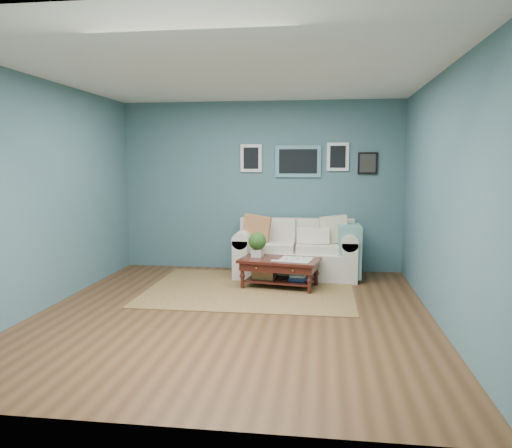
# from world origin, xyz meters

# --- Properties ---
(room_shell) EXTENTS (5.00, 5.02, 2.70)m
(room_shell) POSITION_xyz_m (0.02, 0.06, 1.36)
(room_shell) COLOR brown
(room_shell) RESTS_ON ground
(area_rug) EXTENTS (2.78, 2.22, 0.01)m
(area_rug) POSITION_xyz_m (0.04, 1.13, 0.01)
(area_rug) COLOR brown
(area_rug) RESTS_ON ground
(loveseat) EXTENTS (1.87, 0.85, 0.96)m
(loveseat) POSITION_xyz_m (0.68, 2.02, 0.39)
(loveseat) COLOR beige
(loveseat) RESTS_ON ground
(coffee_table) EXTENTS (1.17, 0.80, 0.75)m
(coffee_table) POSITION_xyz_m (0.37, 1.32, 0.34)
(coffee_table) COLOR black
(coffee_table) RESTS_ON ground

